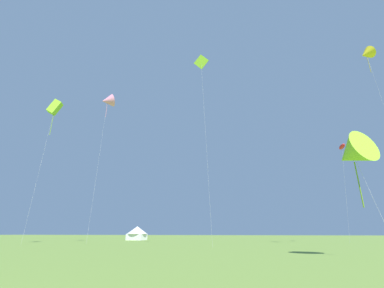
# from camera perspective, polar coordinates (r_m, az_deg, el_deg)

# --- Properties ---
(kite_lime_diamond) EXTENTS (2.90, 2.43, 31.28)m
(kite_lime_diamond) POSITION_cam_1_polar(r_m,az_deg,el_deg) (47.02, 2.07, 17.33)
(kite_lime_diamond) COLOR #99DB2D
(kite_lime_diamond) RESTS_ON ground
(kite_yellow_delta) EXTENTS (2.72, 3.57, 29.31)m
(kite_yellow_delta) POSITION_cam_1_polar(r_m,az_deg,el_deg) (50.47, 34.05, 16.12)
(kite_yellow_delta) COLOR yellow
(kite_yellow_delta) RESTS_ON ground
(kite_red_parafoil) EXTENTS (3.00, 3.09, 18.14)m
(kite_red_parafoil) POSITION_cam_1_polar(r_m,az_deg,el_deg) (58.18, 30.18, -0.52)
(kite_red_parafoil) COLOR red
(kite_red_parafoil) RESTS_ON ground
(kite_lime_box) EXTENTS (2.46, 2.39, 23.11)m
(kite_lime_box) POSITION_cam_1_polar(r_m,az_deg,el_deg) (49.75, -28.01, 7.11)
(kite_lime_box) COLOR #99DB2D
(kite_lime_box) RESTS_ON ground
(kite_pink_delta) EXTENTS (3.76, 4.34, 28.06)m
(kite_pink_delta) POSITION_cam_1_polar(r_m,az_deg,el_deg) (54.63, -18.15, 9.05)
(kite_pink_delta) COLOR pink
(kite_pink_delta) RESTS_ON ground
(kite_lime_delta) EXTENTS (4.04, 4.46, 9.64)m
(kite_lime_delta) POSITION_cam_1_polar(r_m,az_deg,el_deg) (25.15, 31.91, -1.77)
(kite_lime_delta) COLOR #99DB2D
(kite_lime_delta) RESTS_ON ground
(festival_tent_center) EXTENTS (4.92, 4.92, 3.20)m
(festival_tent_center) POSITION_cam_1_polar(r_m,az_deg,el_deg) (68.12, -12.04, -18.55)
(festival_tent_center) COLOR white
(festival_tent_center) RESTS_ON ground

